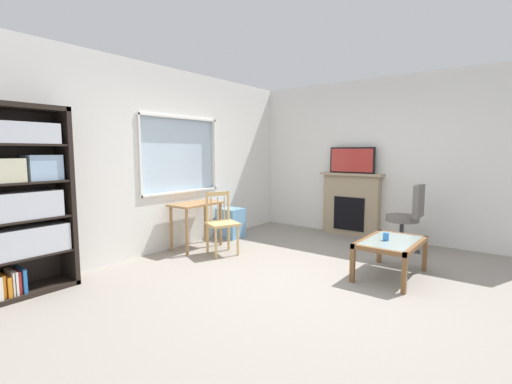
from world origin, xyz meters
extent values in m
cube|color=gray|center=(0.00, 0.00, -0.01)|extent=(6.24, 5.67, 0.02)
cube|color=silver|center=(0.00, 2.34, 0.42)|extent=(5.24, 0.12, 0.84)
cube|color=silver|center=(0.00, 2.34, 2.37)|extent=(5.24, 0.12, 0.70)
cube|color=silver|center=(-1.58, 2.34, 1.43)|extent=(2.07, 0.12, 1.18)
cube|color=silver|center=(1.78, 2.34, 1.43)|extent=(1.68, 0.12, 1.18)
cube|color=silver|center=(0.20, 2.35, 1.43)|extent=(1.48, 0.02, 1.18)
cube|color=white|center=(0.20, 2.28, 0.86)|extent=(1.54, 0.06, 0.03)
cube|color=white|center=(0.20, 2.28, 2.00)|extent=(1.54, 0.06, 0.03)
cube|color=white|center=(-0.55, 2.28, 1.43)|extent=(0.03, 0.06, 1.18)
cube|color=white|center=(0.94, 2.28, 1.43)|extent=(0.03, 0.06, 1.18)
cube|color=silver|center=(2.68, 0.00, 1.36)|extent=(0.12, 4.87, 2.72)
cube|color=black|center=(-1.65, 2.09, 0.98)|extent=(0.05, 0.38, 1.96)
cube|color=black|center=(-2.08, 2.09, 1.94)|extent=(0.90, 0.38, 0.05)
cube|color=black|center=(-2.08, 2.09, 0.03)|extent=(0.90, 0.38, 0.05)
cube|color=black|center=(-2.08, 2.27, 0.98)|extent=(0.90, 0.02, 1.96)
cube|color=black|center=(-2.08, 2.09, 0.41)|extent=(0.85, 0.36, 0.02)
cube|color=black|center=(-2.08, 2.09, 0.79)|extent=(0.85, 0.36, 0.02)
cube|color=black|center=(-2.08, 2.09, 1.17)|extent=(0.85, 0.36, 0.02)
cube|color=black|center=(-2.08, 2.09, 1.55)|extent=(0.85, 0.36, 0.02)
cube|color=silver|center=(-2.07, 2.08, 0.57)|extent=(0.74, 0.32, 0.29)
cube|color=silver|center=(-2.09, 2.08, 0.94)|extent=(0.68, 0.32, 0.28)
cube|color=#9EBCDB|center=(-1.88, 2.08, 1.32)|extent=(0.32, 0.27, 0.27)
cube|color=silver|center=(-2.09, 2.08, 1.67)|extent=(0.71, 0.33, 0.21)
cube|color=orange|center=(-2.34, 2.07, 0.17)|extent=(0.03, 0.23, 0.23)
cube|color=orange|center=(-2.30, 2.07, 0.15)|extent=(0.03, 0.27, 0.20)
cube|color=white|center=(-2.26, 2.07, 0.17)|extent=(0.02, 0.26, 0.25)
cube|color=white|center=(-2.23, 2.07, 0.17)|extent=(0.02, 0.27, 0.24)
cube|color=red|center=(-2.20, 2.07, 0.17)|extent=(0.02, 0.23, 0.23)
cube|color=#286BB2|center=(-2.16, 2.07, 0.18)|extent=(0.03, 0.27, 0.25)
cube|color=#A37547|center=(0.23, 1.99, 0.69)|extent=(0.80, 0.45, 0.03)
cylinder|color=#A37547|center=(-0.12, 1.81, 0.34)|extent=(0.04, 0.04, 0.68)
cylinder|color=#A37547|center=(0.58, 1.81, 0.34)|extent=(0.04, 0.04, 0.68)
cylinder|color=#A37547|center=(-0.12, 2.16, 0.34)|extent=(0.04, 0.04, 0.68)
cylinder|color=#A37547|center=(0.58, 2.16, 0.34)|extent=(0.04, 0.04, 0.68)
cube|color=tan|center=(0.22, 1.44, 0.45)|extent=(0.54, 0.53, 0.04)
cylinder|color=tan|center=(0.00, 1.36, 0.22)|extent=(0.04, 0.04, 0.43)
cylinder|color=tan|center=(0.31, 1.22, 0.22)|extent=(0.04, 0.04, 0.43)
cylinder|color=tan|center=(0.13, 1.65, 0.22)|extent=(0.04, 0.04, 0.43)
cylinder|color=tan|center=(0.44, 1.51, 0.22)|extent=(0.04, 0.04, 0.43)
cylinder|color=tan|center=(0.13, 1.65, 0.68)|extent=(0.04, 0.04, 0.45)
cylinder|color=tan|center=(0.44, 1.51, 0.68)|extent=(0.04, 0.04, 0.45)
cube|color=tan|center=(0.28, 1.58, 0.87)|extent=(0.34, 0.18, 0.06)
cylinder|color=tan|center=(0.19, 1.62, 0.65)|extent=(0.02, 0.02, 0.35)
cylinder|color=tan|center=(0.28, 1.58, 0.65)|extent=(0.02, 0.02, 0.35)
cylinder|color=tan|center=(0.38, 1.54, 0.65)|extent=(0.02, 0.02, 0.35)
cube|color=#72ADDB|center=(1.08, 2.04, 0.25)|extent=(0.35, 0.40, 0.51)
cube|color=tan|center=(2.53, 0.45, 0.53)|extent=(0.18, 1.01, 1.07)
cube|color=black|center=(2.43, 0.45, 0.39)|extent=(0.03, 0.55, 0.59)
cube|color=tan|center=(2.51, 0.45, 1.09)|extent=(0.26, 1.11, 0.04)
cube|color=black|center=(2.51, 0.45, 1.34)|extent=(0.05, 0.81, 0.45)
cube|color=#B2332D|center=(2.48, 0.45, 1.34)|extent=(0.01, 0.76, 0.40)
cylinder|color=slate|center=(2.07, -0.55, 0.48)|extent=(0.48, 0.48, 0.09)
cube|color=slate|center=(2.07, -0.77, 0.76)|extent=(0.40, 0.08, 0.48)
cylinder|color=#38383D|center=(2.07, -0.55, 0.24)|extent=(0.06, 0.06, 0.42)
cube|color=#38383D|center=(1.93, -0.55, 0.03)|extent=(0.28, 0.04, 0.03)
cylinder|color=#38383D|center=(1.79, -0.56, 0.03)|extent=(0.05, 0.05, 0.05)
cube|color=#38383D|center=(2.03, -0.69, 0.03)|extent=(0.12, 0.28, 0.03)
cylinder|color=#38383D|center=(1.99, -0.82, 0.03)|extent=(0.05, 0.05, 0.05)
cube|color=#38383D|center=(2.18, -0.63, 0.03)|extent=(0.25, 0.19, 0.03)
cylinder|color=#38383D|center=(2.30, -0.71, 0.03)|extent=(0.05, 0.05, 0.05)
cube|color=#38383D|center=(2.18, -0.47, 0.03)|extent=(0.25, 0.20, 0.03)
cylinder|color=#38383D|center=(2.29, -0.38, 0.03)|extent=(0.05, 0.05, 0.05)
cube|color=#38383D|center=(2.02, -0.42, 0.03)|extent=(0.12, 0.28, 0.03)
cylinder|color=#38383D|center=(1.98, -0.29, 0.03)|extent=(0.05, 0.05, 0.05)
cube|color=#8C9E99|center=(0.76, -0.79, 0.43)|extent=(0.87, 0.52, 0.02)
cube|color=brown|center=(0.76, -1.07, 0.42)|extent=(0.97, 0.05, 0.05)
cube|color=brown|center=(0.76, -0.50, 0.42)|extent=(0.97, 0.05, 0.05)
cube|color=brown|center=(0.30, -0.79, 0.42)|extent=(0.05, 0.62, 0.05)
cube|color=brown|center=(1.22, -0.79, 0.42)|extent=(0.05, 0.62, 0.05)
cube|color=brown|center=(0.30, -1.07, 0.20)|extent=(0.05, 0.05, 0.39)
cube|color=brown|center=(1.22, -1.07, 0.20)|extent=(0.05, 0.05, 0.39)
cube|color=brown|center=(0.30, -0.50, 0.20)|extent=(0.05, 0.05, 0.39)
cube|color=brown|center=(1.22, -0.50, 0.20)|extent=(0.05, 0.05, 0.39)
cylinder|color=#337FD6|center=(0.71, -0.74, 0.49)|extent=(0.07, 0.07, 0.09)
camera|label=1|loc=(-3.52, -2.04, 1.49)|focal=25.16mm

